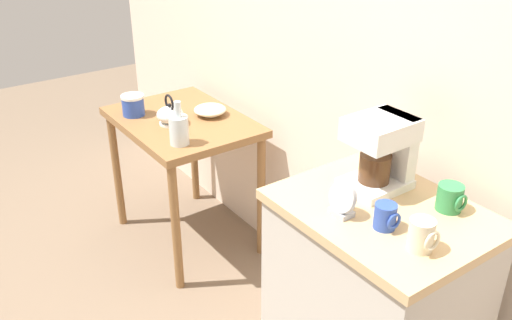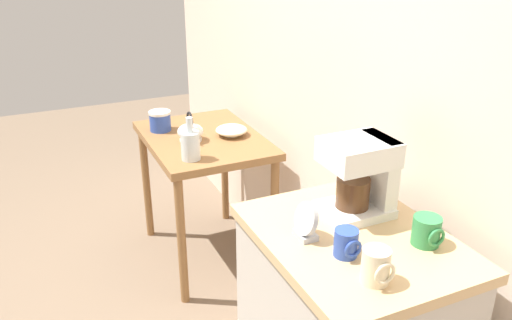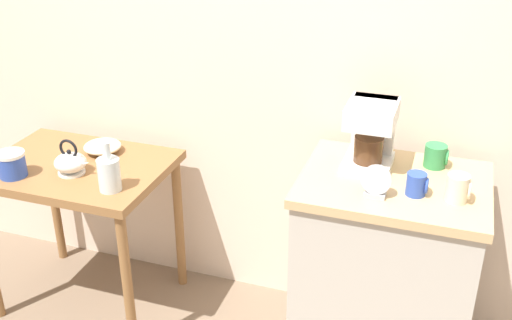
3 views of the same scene
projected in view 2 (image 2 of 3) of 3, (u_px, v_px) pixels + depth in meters
name	position (u px, v px, depth m)	size (l,w,h in m)	color
back_wall	(367.00, 30.00, 2.04)	(4.40, 0.10, 2.80)	beige
wooden_table	(204.00, 154.00, 2.88)	(0.80, 0.59, 0.74)	olive
bowl_stoneware	(231.00, 130.00, 2.84)	(0.17, 0.17, 0.05)	beige
teakettle	(191.00, 132.00, 2.76)	(0.17, 0.14, 0.16)	white
glass_carafe_vase	(190.00, 145.00, 2.52)	(0.09, 0.09, 0.21)	silver
canister_enamel	(160.00, 121.00, 2.90)	(0.12, 0.12, 0.11)	#2D4CAD
coffee_maker	(362.00, 174.00, 1.71)	(0.18, 0.22, 0.26)	white
mug_blue	(346.00, 243.00, 1.51)	(0.08, 0.07, 0.08)	#2D4CAD
mug_tall_green	(427.00, 231.00, 1.57)	(0.09, 0.08, 0.09)	#338C4C
mug_small_cream	(376.00, 266.00, 1.39)	(0.08, 0.08, 0.10)	beige
table_clock	(306.00, 222.00, 1.60)	(0.11, 0.05, 0.12)	#B2B5BA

